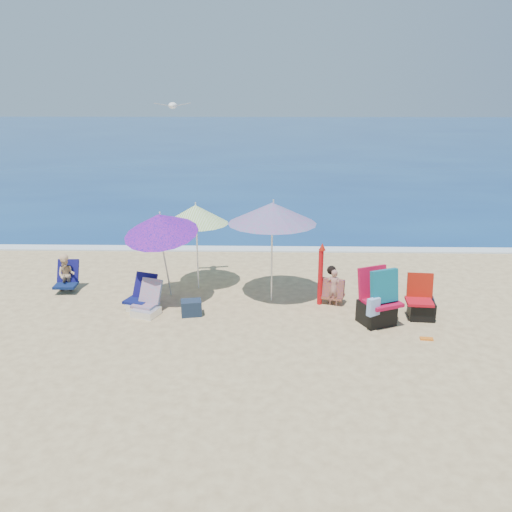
{
  "coord_description": "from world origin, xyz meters",
  "views": [
    {
      "loc": [
        -0.06,
        -9.38,
        4.36
      ],
      "look_at": [
        -0.3,
        1.0,
        1.1
      ],
      "focal_mm": 37.01,
      "sensor_mm": 36.0,
      "label": 1
    }
  ],
  "objects_px": {
    "chair_rainbow": "(147,305)",
    "camp_chair_right": "(378,304)",
    "umbrella_turquoise": "(272,213)",
    "person_left": "(66,274)",
    "furled_umbrella": "(321,271)",
    "person_center": "(333,287)",
    "umbrella_striped": "(196,214)",
    "camp_chair_left": "(421,306)",
    "seagull": "(173,105)",
    "chair_navy": "(142,300)",
    "umbrella_blue": "(160,224)"
  },
  "relations": [
    {
      "from": "umbrella_turquoise",
      "to": "furled_umbrella",
      "type": "relative_size",
      "value": 1.84
    },
    {
      "from": "camp_chair_right",
      "to": "person_left",
      "type": "distance_m",
      "value": 6.88
    },
    {
      "from": "chair_rainbow",
      "to": "umbrella_turquoise",
      "type": "bearing_deg",
      "value": 20.18
    },
    {
      "from": "camp_chair_left",
      "to": "camp_chair_right",
      "type": "xyz_separation_m",
      "value": [
        -0.93,
        -0.3,
        0.15
      ]
    },
    {
      "from": "furled_umbrella",
      "to": "chair_navy",
      "type": "relative_size",
      "value": 1.77
    },
    {
      "from": "umbrella_blue",
      "to": "person_left",
      "type": "bearing_deg",
      "value": 164.74
    },
    {
      "from": "umbrella_turquoise",
      "to": "person_center",
      "type": "relative_size",
      "value": 3.1
    },
    {
      "from": "camp_chair_left",
      "to": "person_left",
      "type": "relative_size",
      "value": 1.01
    },
    {
      "from": "umbrella_turquoise",
      "to": "person_center",
      "type": "distance_m",
      "value": 2.02
    },
    {
      "from": "umbrella_striped",
      "to": "chair_rainbow",
      "type": "distance_m",
      "value": 2.37
    },
    {
      "from": "camp_chair_left",
      "to": "camp_chair_right",
      "type": "height_order",
      "value": "camp_chair_right"
    },
    {
      "from": "chair_navy",
      "to": "seagull",
      "type": "relative_size",
      "value": 0.99
    },
    {
      "from": "furled_umbrella",
      "to": "camp_chair_left",
      "type": "height_order",
      "value": "furled_umbrella"
    },
    {
      "from": "person_center",
      "to": "chair_rainbow",
      "type": "bearing_deg",
      "value": -171.39
    },
    {
      "from": "person_left",
      "to": "chair_navy",
      "type": "bearing_deg",
      "value": -26.49
    },
    {
      "from": "umbrella_blue",
      "to": "furled_umbrella",
      "type": "relative_size",
      "value": 1.56
    },
    {
      "from": "umbrella_turquoise",
      "to": "camp_chair_left",
      "type": "xyz_separation_m",
      "value": [
        2.98,
        -1.03,
        -1.64
      ]
    },
    {
      "from": "chair_rainbow",
      "to": "camp_chair_right",
      "type": "bearing_deg",
      "value": -4.94
    },
    {
      "from": "camp_chair_right",
      "to": "umbrella_striped",
      "type": "bearing_deg",
      "value": 151.95
    },
    {
      "from": "umbrella_striped",
      "to": "furled_umbrella",
      "type": "relative_size",
      "value": 1.45
    },
    {
      "from": "camp_chair_left",
      "to": "chair_rainbow",
      "type": "bearing_deg",
      "value": 178.99
    },
    {
      "from": "umbrella_striped",
      "to": "person_left",
      "type": "xyz_separation_m",
      "value": [
        -2.92,
        -0.38,
        -1.32
      ]
    },
    {
      "from": "seagull",
      "to": "umbrella_blue",
      "type": "bearing_deg",
      "value": -100.06
    },
    {
      "from": "furled_umbrella",
      "to": "umbrella_turquoise",
      "type": "bearing_deg",
      "value": 161.1
    },
    {
      "from": "chair_rainbow",
      "to": "camp_chair_left",
      "type": "height_order",
      "value": "camp_chair_left"
    },
    {
      "from": "camp_chair_right",
      "to": "seagull",
      "type": "distance_m",
      "value": 5.91
    },
    {
      "from": "camp_chair_right",
      "to": "person_center",
      "type": "distance_m",
      "value": 1.24
    },
    {
      "from": "camp_chair_left",
      "to": "seagull",
      "type": "relative_size",
      "value": 1.14
    },
    {
      "from": "umbrella_blue",
      "to": "chair_navy",
      "type": "bearing_deg",
      "value": -140.69
    },
    {
      "from": "camp_chair_left",
      "to": "camp_chair_right",
      "type": "bearing_deg",
      "value": -162.09
    },
    {
      "from": "chair_navy",
      "to": "seagull",
      "type": "distance_m",
      "value": 4.16
    },
    {
      "from": "person_left",
      "to": "umbrella_striped",
      "type": "bearing_deg",
      "value": 7.37
    },
    {
      "from": "furled_umbrella",
      "to": "camp_chair_right",
      "type": "height_order",
      "value": "furled_umbrella"
    },
    {
      "from": "umbrella_turquoise",
      "to": "person_center",
      "type": "height_order",
      "value": "umbrella_turquoise"
    },
    {
      "from": "furled_umbrella",
      "to": "camp_chair_right",
      "type": "distance_m",
      "value": 1.45
    },
    {
      "from": "chair_navy",
      "to": "person_left",
      "type": "bearing_deg",
      "value": 153.51
    },
    {
      "from": "seagull",
      "to": "umbrella_turquoise",
      "type": "bearing_deg",
      "value": -19.05
    },
    {
      "from": "umbrella_turquoise",
      "to": "person_left",
      "type": "bearing_deg",
      "value": 176.4
    },
    {
      "from": "chair_navy",
      "to": "person_center",
      "type": "xyz_separation_m",
      "value": [
        4.01,
        0.31,
        0.2
      ]
    },
    {
      "from": "person_center",
      "to": "seagull",
      "type": "xyz_separation_m",
      "value": [
        -3.42,
        1.09,
        3.67
      ]
    },
    {
      "from": "chair_navy",
      "to": "chair_rainbow",
      "type": "relative_size",
      "value": 0.98
    },
    {
      "from": "umbrella_striped",
      "to": "chair_navy",
      "type": "height_order",
      "value": "umbrella_striped"
    },
    {
      "from": "umbrella_blue",
      "to": "camp_chair_left",
      "type": "distance_m",
      "value": 5.54
    },
    {
      "from": "camp_chair_left",
      "to": "seagull",
      "type": "xyz_separation_m",
      "value": [
        -5.1,
        1.77,
        3.8
      ]
    },
    {
      "from": "furled_umbrella",
      "to": "camp_chair_left",
      "type": "bearing_deg",
      "value": -19.26
    },
    {
      "from": "furled_umbrella",
      "to": "person_center",
      "type": "relative_size",
      "value": 1.68
    },
    {
      "from": "chair_navy",
      "to": "person_center",
      "type": "bearing_deg",
      "value": 4.43
    },
    {
      "from": "camp_chair_left",
      "to": "person_left",
      "type": "height_order",
      "value": "camp_chair_left"
    },
    {
      "from": "person_left",
      "to": "furled_umbrella",
      "type": "bearing_deg",
      "value": -6.48
    },
    {
      "from": "umbrella_striped",
      "to": "umbrella_blue",
      "type": "bearing_deg",
      "value": -120.99
    }
  ]
}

